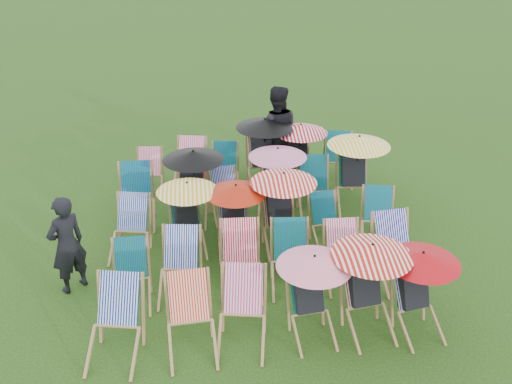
{
  "coord_description": "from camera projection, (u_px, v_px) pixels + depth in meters",
  "views": [
    {
      "loc": [
        -0.9,
        -8.1,
        5.43
      ],
      "look_at": [
        0.04,
        0.39,
        0.9
      ],
      "focal_mm": 40.0,
      "sensor_mm": 36.0,
      "label": 1
    }
  ],
  "objects": [
    {
      "name": "deckchair_4",
      "position": [
        369.0,
        287.0,
        7.68
      ],
      "size": [
        1.1,
        1.19,
        1.31
      ],
      "rotation": [
        0.0,
        0.0,
        0.16
      ],
      "color": "#9B6F48",
      "rests_on": "ground"
    },
    {
      "name": "deckchair_18",
      "position": [
        136.0,
        197.0,
        10.33
      ],
      "size": [
        0.69,
        0.96,
        1.03
      ],
      "rotation": [
        0.0,
        0.0,
        0.02
      ],
      "color": "#9B6F48",
      "rests_on": "ground"
    },
    {
      "name": "person_left",
      "position": [
        67.0,
        245.0,
        8.42
      ],
      "size": [
        0.68,
        0.67,
        1.59
      ],
      "primitive_type": "imported",
      "rotation": [
        0.0,
        0.0,
        3.86
      ],
      "color": "black",
      "rests_on": "ground"
    },
    {
      "name": "deckchair_2",
      "position": [
        242.0,
        313.0,
        7.52
      ],
      "size": [
        0.8,
        1.0,
        0.99
      ],
      "rotation": [
        0.0,
        0.0,
        -0.17
      ],
      "color": "#9B6F48",
      "rests_on": "ground"
    },
    {
      "name": "deckchair_6",
      "position": [
        131.0,
        277.0,
        8.31
      ],
      "size": [
        0.6,
        0.83,
        0.89
      ],
      "rotation": [
        0.0,
        0.0,
        0.02
      ],
      "color": "#9B6F48",
      "rests_on": "ground"
    },
    {
      "name": "deckchair_22",
      "position": [
        315.0,
        188.0,
        10.65
      ],
      "size": [
        0.69,
        0.95,
        1.0
      ],
      "rotation": [
        0.0,
        0.0,
        -0.04
      ],
      "color": "#9B6F48",
      "rests_on": "ground"
    },
    {
      "name": "deckchair_5",
      "position": [
        419.0,
        292.0,
        7.69
      ],
      "size": [
        1.01,
        1.1,
        1.2
      ],
      "rotation": [
        0.0,
        0.0,
        0.2
      ],
      "color": "#9B6F48",
      "rests_on": "ground"
    },
    {
      "name": "deckchair_12",
      "position": [
        129.0,
        229.0,
        9.42
      ],
      "size": [
        0.78,
        0.97,
        0.94
      ],
      "rotation": [
        0.0,
        0.0,
        -0.2
      ],
      "color": "#9B6F48",
      "rests_on": "ground"
    },
    {
      "name": "deckchair_24",
      "position": [
        149.0,
        173.0,
        11.39
      ],
      "size": [
        0.61,
        0.81,
        0.85
      ],
      "rotation": [
        0.0,
        0.0,
        -0.06
      ],
      "color": "#9B6F48",
      "rests_on": "ground"
    },
    {
      "name": "deckchair_1",
      "position": [
        191.0,
        320.0,
        7.4
      ],
      "size": [
        0.71,
        0.95,
        0.98
      ],
      "rotation": [
        0.0,
        0.0,
        0.07
      ],
      "color": "#9B6F48",
      "rests_on": "ground"
    },
    {
      "name": "deckchair_21",
      "position": [
        275.0,
        180.0,
        10.56
      ],
      "size": [
        1.07,
        1.14,
        1.27
      ],
      "rotation": [
        0.0,
        0.0,
        -0.17
      ],
      "color": "#9B6F48",
      "rests_on": "ground"
    },
    {
      "name": "deckchair_8",
      "position": [
        241.0,
        261.0,
        8.57
      ],
      "size": [
        0.7,
        0.94,
        0.99
      ],
      "rotation": [
        0.0,
        0.0,
        -0.05
      ],
      "color": "#9B6F48",
      "rests_on": "ground"
    },
    {
      "name": "deckchair_25",
      "position": [
        189.0,
        167.0,
        11.46
      ],
      "size": [
        0.83,
        1.03,
        1.0
      ],
      "rotation": [
        0.0,
        0.0,
        -0.19
      ],
      "color": "#9B6F48",
      "rests_on": "ground"
    },
    {
      "name": "ground",
      "position": [
        256.0,
        249.0,
        9.74
      ],
      "size": [
        100.0,
        100.0,
        0.0
      ],
      "primitive_type": "plane",
      "color": "black",
      "rests_on": "ground"
    },
    {
      "name": "deckchair_28",
      "position": [
        299.0,
        155.0,
        11.58
      ],
      "size": [
        1.08,
        1.12,
        1.28
      ],
      "rotation": [
        0.0,
        0.0,
        -0.01
      ],
      "color": "#9B6F48",
      "rests_on": "ground"
    },
    {
      "name": "deckchair_26",
      "position": [
        224.0,
        169.0,
        11.52
      ],
      "size": [
        0.69,
        0.89,
        0.89
      ],
      "rotation": [
        0.0,
        0.0,
        -0.13
      ],
      "color": "#9B6F48",
      "rests_on": "ground"
    },
    {
      "name": "deckchair_27",
      "position": [
        263.0,
        152.0,
        11.57
      ],
      "size": [
        1.18,
        1.23,
        1.4
      ],
      "rotation": [
        0.0,
        0.0,
        0.03
      ],
      "color": "#9B6F48",
      "rests_on": "ground"
    },
    {
      "name": "deckchair_23",
      "position": [
        355.0,
        171.0,
        10.76
      ],
      "size": [
        1.18,
        1.24,
        1.4
      ],
      "rotation": [
        0.0,
        0.0,
        -0.09
      ],
      "color": "#9B6F48",
      "rests_on": "ground"
    },
    {
      "name": "person_rear",
      "position": [
        276.0,
        131.0,
        11.88
      ],
      "size": [
        1.04,
        0.86,
        1.96
      ],
      "primitive_type": "imported",
      "rotation": [
        0.0,
        0.0,
        3.01
      ],
      "color": "black",
      "rests_on": "ground"
    },
    {
      "name": "deckchair_15",
      "position": [
        282.0,
        210.0,
        9.54
      ],
      "size": [
        1.12,
        1.17,
        1.32
      ],
      "rotation": [
        0.0,
        0.0,
        0.06
      ],
      "color": "#9B6F48",
      "rests_on": "ground"
    },
    {
      "name": "deckchair_29",
      "position": [
        338.0,
        160.0,
        11.82
      ],
      "size": [
        0.78,
        0.98,
        0.96
      ],
      "rotation": [
        0.0,
        0.0,
        -0.18
      ],
      "color": "#9B6F48",
      "rests_on": "ground"
    },
    {
      "name": "deckchair_3",
      "position": [
        312.0,
        296.0,
        7.61
      ],
      "size": [
        1.02,
        1.09,
        1.21
      ],
      "rotation": [
        0.0,
        0.0,
        0.14
      ],
      "color": "#9B6F48",
      "rests_on": "ground"
    },
    {
      "name": "deckchair_11",
      "position": [
        398.0,
        252.0,
        8.76
      ],
      "size": [
        0.75,
        0.99,
        1.01
      ],
      "rotation": [
        0.0,
        0.0,
        0.1
      ],
      "color": "#9B6F48",
      "rests_on": "ground"
    },
    {
      "name": "deckchair_16",
      "position": [
        327.0,
        222.0,
        9.75
      ],
      "size": [
        0.64,
        0.82,
        0.82
      ],
      "rotation": [
        0.0,
        0.0,
        0.14
      ],
      "color": "#9B6F48",
      "rests_on": "ground"
    },
    {
      "name": "deckchair_14",
      "position": [
        234.0,
        218.0,
        9.44
      ],
      "size": [
        1.0,
        1.04,
        1.19
      ],
      "rotation": [
        0.0,
        0.0,
        -0.02
      ],
      "color": "#9B6F48",
      "rests_on": "ground"
    },
    {
      "name": "deckchair_10",
      "position": [
        345.0,
        257.0,
        8.73
      ],
      "size": [
        0.63,
        0.86,
        0.91
      ],
      "rotation": [
        0.0,
        0.0,
        -0.03
      ],
      "color": "#9B6F48",
      "rests_on": "ground"
    },
    {
      "name": "deckchair_13",
      "position": [
        187.0,
        216.0,
        9.48
      ],
      "size": [
        1.02,
        1.1,
        1.21
      ],
      "rotation": [
        0.0,
        0.0,
        0.15
      ],
      "color": "#9B6F48",
      "rests_on": "ground"
    },
    {
      "name": "deckchair_17",
      "position": [
        379.0,
        219.0,
        9.75
      ],
      "size": [
        0.75,
        0.93,
        0.9
      ],
      "rotation": [
        0.0,
        0.0,
        -0.2
      ],
      "color": "#9B6F48",
      "rests_on": "ground"
    },
    {
      "name": "deckchair_0",
      "position": [
        114.0,
        324.0,
        7.31
      ],
      "size": [
        0.84,
        1.04,
        1.01
      ],
      "rotation": [
        0.0,
        0.0,
        -0.19
      ],
      "color": "#9B6F48",
      "rests_on": "ground"
    },
    {
      "name": "deckchair_9",
      "position": [
        291.0,
        259.0,
        8.64
      ],
      "size": [
        0.71,
        0.94,
        0.97
      ],
      "rotation": [
        0.0,
        0.0,
        -0.08
      ],
      "color": "#9B6F48",
      "rests_on": "ground"
    },
    {
      "name": "deckchair_19",
      "position": [
        192.0,
        184.0,
        10.37
      ],
      "size": [
        1.11,
        1.17,
        1.32
      ],
      "rotation": [
        0.0,
        0.0,
        -0.1
      ],
      "color": "#9B6F48",
      "rests_on": "ground"
    },
    {
      "name": "deckchair_20",
      "position": [
        226.0,
        196.0,
        10.54
      ],
      "size": [
        0.68,
        0.86,
        0.86
      ],
      "rotation": [
        0.0,
        0.0,
        0.15
      ],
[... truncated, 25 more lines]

